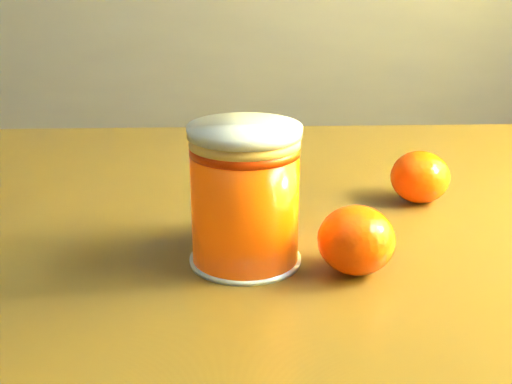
{
  "coord_description": "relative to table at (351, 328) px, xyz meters",
  "views": [
    {
      "loc": [
        0.72,
        -0.4,
        1.0
      ],
      "look_at": [
        0.76,
        0.11,
        0.81
      ],
      "focal_mm": 50.0,
      "sensor_mm": 36.0,
      "label": 1
    }
  ],
  "objects": [
    {
      "name": "juice_glass",
      "position": [
        -0.1,
        -0.05,
        0.15
      ],
      "size": [
        0.08,
        0.08,
        0.11
      ],
      "rotation": [
        0.0,
        0.0,
        -0.39
      ],
      "color": "#F64B04",
      "rests_on": "table"
    },
    {
      "name": "orange_front",
      "position": [
        -0.1,
        -0.02,
        0.13
      ],
      "size": [
        0.1,
        0.1,
        0.07
      ],
      "primitive_type": "ellipsoid",
      "rotation": [
        0.0,
        0.0,
        -0.32
      ],
      "color": "#FF4805",
      "rests_on": "table"
    },
    {
      "name": "orange_back",
      "position": [
        0.07,
        0.06,
        0.12
      ],
      "size": [
        0.07,
        0.07,
        0.05
      ],
      "primitive_type": "ellipsoid",
      "rotation": [
        0.0,
        0.0,
        0.34
      ],
      "color": "#FF4805",
      "rests_on": "table"
    },
    {
      "name": "orange_extra",
      "position": [
        -0.02,
        -0.08,
        0.12
      ],
      "size": [
        0.07,
        0.07,
        0.05
      ],
      "primitive_type": "ellipsoid",
      "rotation": [
        0.0,
        0.0,
        0.33
      ],
      "color": "#FF4805",
      "rests_on": "table"
    },
    {
      "name": "table",
      "position": [
        0.0,
        0.0,
        0.0
      ],
      "size": [
        1.05,
        0.76,
        0.76
      ],
      "rotation": [
        0.0,
        0.0,
        -0.06
      ],
      "color": "brown",
      "rests_on": "ground"
    }
  ]
}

